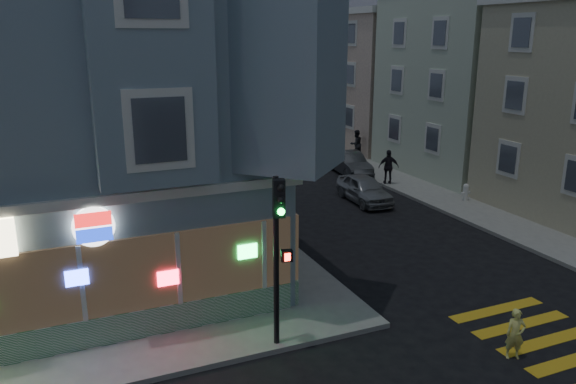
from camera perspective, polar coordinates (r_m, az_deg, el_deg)
sidewalk_ne at (r=43.86m, az=17.25°, el=4.75°), size 24.00×42.00×0.15m
corner_building at (r=20.86m, az=-25.78°, el=8.52°), size 14.60×14.60×11.40m
row_house_b at (r=35.71m, az=20.87°, el=10.73°), size 12.00×8.60×10.50m
row_house_c at (r=42.71m, az=12.33°, el=11.02°), size 12.00×8.60×9.00m
row_house_d at (r=50.26m, az=6.34°, el=12.78°), size 12.00×8.60×10.50m
utility_pole at (r=37.97m, az=3.78°, el=11.02°), size 2.20×0.30×9.00m
street_tree_near at (r=43.54m, az=0.37°, el=10.51°), size 3.00×3.00×5.30m
street_tree_far at (r=50.95m, az=-3.29°, el=11.24°), size 3.00×3.00×5.30m
running_child at (r=15.51m, az=22.10°, el=-13.23°), size 0.57×0.49×1.32m
pedestrian_a at (r=36.65m, az=6.93°, el=4.87°), size 0.97×0.80×1.81m
pedestrian_b at (r=30.43m, az=10.19°, el=2.52°), size 1.16×0.84×1.83m
parked_car_a at (r=27.44m, az=7.75°, el=0.31°), size 1.79×3.95×1.32m
parked_car_b at (r=32.82m, az=6.28°, el=2.92°), size 1.86×4.15×1.32m
parked_car_c at (r=36.75m, az=0.34°, el=4.36°), size 2.06×4.57×1.30m
parked_car_d at (r=41.27m, az=-3.40°, el=5.57°), size 2.43×4.70×1.27m
traffic_signal at (r=13.72m, az=-0.98°, el=-4.36°), size 0.55×0.50×4.45m
fire_hydrant at (r=28.34m, az=17.61°, el=0.05°), size 0.48×0.28×0.83m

